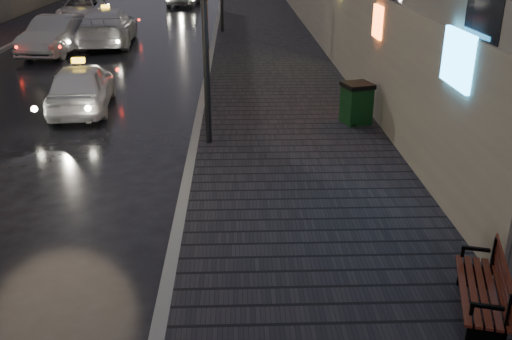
{
  "coord_description": "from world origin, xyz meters",
  "views": [
    {
      "loc": [
        2.51,
        -6.58,
        4.71
      ],
      "look_at": [
        2.83,
        2.61,
        0.85
      ],
      "focal_mm": 40.0,
      "sensor_mm": 36.0,
      "label": 1
    }
  ],
  "objects": [
    {
      "name": "taxi_far",
      "position": [
        -6.11,
        26.56,
        0.66
      ],
      "size": [
        2.63,
        4.96,
        1.33
      ],
      "primitive_type": "imported",
      "rotation": [
        0.0,
        0.0,
        0.09
      ],
      "color": "#BAB9C0",
      "rests_on": "ground"
    },
    {
      "name": "curb_far",
      "position": [
        -7.4,
        21.0,
        0.07
      ],
      "size": [
        0.2,
        58.0,
        0.15
      ],
      "primitive_type": "cube",
      "color": "slate",
      "rests_on": "ground"
    },
    {
      "name": "trash_bin",
      "position": [
        5.56,
        7.35,
        0.68
      ],
      "size": [
        0.85,
        0.85,
        1.04
      ],
      "rotation": [
        0.0,
        0.0,
        0.29
      ],
      "color": "black",
      "rests_on": "sidewalk"
    },
    {
      "name": "car_left_mid",
      "position": [
        -4.92,
        17.54,
        0.76
      ],
      "size": [
        2.12,
        4.74,
        1.51
      ],
      "primitive_type": "imported",
      "rotation": [
        0.0,
        0.0,
        -0.12
      ],
      "color": "gray",
      "rests_on": "ground"
    },
    {
      "name": "curb",
      "position": [
        1.5,
        21.0,
        0.07
      ],
      "size": [
        0.2,
        58.0,
        0.15
      ],
      "primitive_type": "cube",
      "color": "slate",
      "rests_on": "ground"
    },
    {
      "name": "taxi_mid",
      "position": [
        -3.2,
        19.46,
        0.8
      ],
      "size": [
        2.59,
        5.62,
        1.59
      ],
      "primitive_type": "imported",
      "rotation": [
        0.0,
        0.0,
        3.21
      ],
      "color": "silver",
      "rests_on": "ground"
    },
    {
      "name": "bench",
      "position": [
        5.63,
        -0.67,
        0.56
      ],
      "size": [
        0.97,
        1.67,
        0.81
      ],
      "rotation": [
        0.0,
        0.0,
        -0.28
      ],
      "color": "black",
      "rests_on": "sidewalk"
    },
    {
      "name": "sidewalk",
      "position": [
        3.9,
        21.0,
        0.07
      ],
      "size": [
        4.6,
        58.0,
        0.15
      ],
      "primitive_type": "cube",
      "color": "black",
      "rests_on": "ground"
    },
    {
      "name": "taxi_near",
      "position": [
        -1.86,
        9.29,
        0.67
      ],
      "size": [
        1.97,
        4.07,
        1.34
      ],
      "primitive_type": "imported",
      "rotation": [
        0.0,
        0.0,
        3.24
      ],
      "color": "white",
      "rests_on": "ground"
    },
    {
      "name": "ground",
      "position": [
        0.0,
        0.0,
        0.0
      ],
      "size": [
        120.0,
        120.0,
        0.0
      ],
      "primitive_type": "plane",
      "color": "black",
      "rests_on": "ground"
    }
  ]
}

